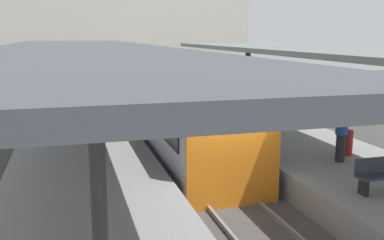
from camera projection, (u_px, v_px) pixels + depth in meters
name	position (u px, v px, depth m)	size (l,w,h in m)	color
ground_plane	(227.00, 208.00, 12.36)	(80.00, 80.00, 0.00)	#383835
platform_left	(88.00, 205.00, 11.25)	(4.40, 28.00, 1.00)	gray
platform_right	(345.00, 179.00, 13.28)	(4.40, 28.00, 1.00)	gray
track_ballast	(227.00, 204.00, 12.34)	(3.20, 28.00, 0.20)	#423F3D
rail_near_side	(203.00, 201.00, 12.12)	(0.08, 28.00, 0.14)	slate
rail_far_side	(251.00, 196.00, 12.50)	(0.08, 28.00, 0.14)	slate
commuter_train	(172.00, 109.00, 18.39)	(2.78, 14.46, 3.10)	#ADADB2
canopy_left	(79.00, 50.00, 11.83)	(4.18, 21.00, 3.50)	#333335
canopy_right	(327.00, 53.00, 13.89)	(4.18, 21.00, 3.36)	#333335
platform_bench	(382.00, 174.00, 10.68)	(1.40, 0.41, 0.86)	black
litter_bin	(346.00, 142.00, 14.06)	(0.44, 0.44, 0.80)	maroon
passenger_near_bench	(341.00, 134.00, 13.20)	(0.36, 0.36, 1.64)	#232328
passenger_mid_platform	(245.00, 108.00, 18.22)	(0.36, 0.36, 1.58)	#998460
station_building_backdrop	(108.00, 24.00, 29.85)	(18.00, 6.00, 11.00)	beige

